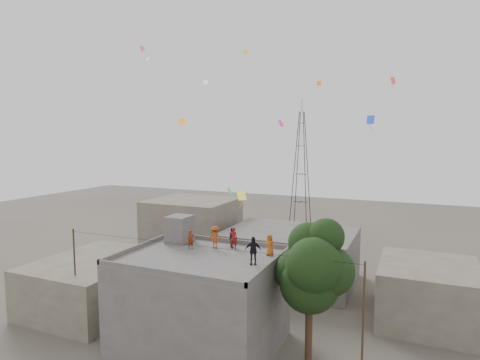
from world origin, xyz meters
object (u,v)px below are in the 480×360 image
object	(u,v)px
stair_head_box	(180,229)
person_dark_adult	(253,251)
tree	(313,268)
transmission_tower	(301,168)
person_red_adult	(234,238)

from	to	relation	value
stair_head_box	person_dark_adult	world-z (taller)	stair_head_box
stair_head_box	tree	size ratio (longest dim) A/B	0.22
stair_head_box	transmission_tower	distance (m)	37.46
stair_head_box	person_dark_adult	size ratio (longest dim) A/B	1.15
tree	stair_head_box	bearing A→B (deg)	169.26
transmission_tower	person_dark_adult	distance (m)	40.89
transmission_tower	person_red_adult	xyz separation A→B (m)	(5.24, -37.43, -2.20)
transmission_tower	person_dark_adult	world-z (taller)	transmission_tower
person_red_adult	person_dark_adult	bearing A→B (deg)	126.01
tree	transmission_tower	distance (m)	41.12
tree	transmission_tower	bearing A→B (deg)	106.09
tree	person_red_adult	distance (m)	6.48
stair_head_box	transmission_tower	world-z (taller)	transmission_tower
tree	person_dark_adult	xyz separation A→B (m)	(-3.59, -0.69, 0.87)
tree	person_red_adult	size ratio (longest dim) A/B	5.91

